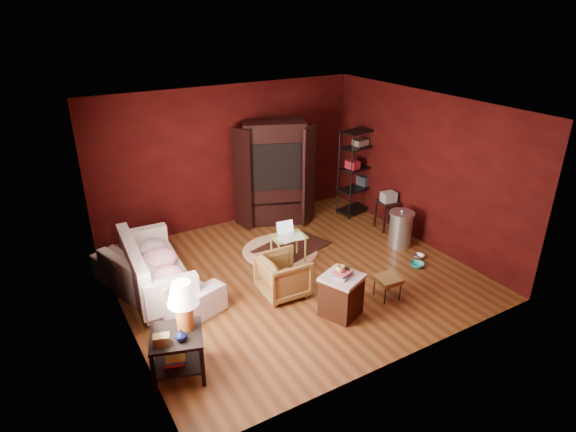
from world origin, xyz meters
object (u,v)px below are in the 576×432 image
Objects in this scene: sofa at (154,269)px; wire_shelving at (359,168)px; laptop_desk at (288,238)px; armchair at (283,274)px; tv_armoire at (274,171)px; hamper at (341,294)px; side_table at (180,321)px.

wire_shelving is at bearing -96.36° from sofa.
wire_shelving reaches higher than sofa.
laptop_desk is (2.32, -0.12, -0.01)m from sofa.
wire_shelving is (3.00, 1.99, 0.64)m from armchair.
armchair is (1.72, -0.98, -0.09)m from sofa.
tv_armoire is at bearing 155.09° from wire_shelving.
laptop_desk is at bearing -111.39° from sofa.
armchair is 3.66m from wire_shelving.
tv_armoire is 1.85m from wire_shelving.
hamper is 0.35× the size of tv_armoire.
tv_armoire is 1.15× the size of wire_shelving.
tv_armoire is at bearing -23.49° from armchair.
tv_armoire is (3.13, 3.33, 0.36)m from side_table.
armchair is 1.01× the size of laptop_desk.
side_table is 1.72× the size of laptop_desk.
sofa is 2.32m from laptop_desk.
laptop_desk is (2.51, 1.72, -0.29)m from side_table.
tv_armoire is (0.76, 3.37, 0.76)m from hamper.
hamper is 1.03× the size of laptop_desk.
hamper is at bearing -0.84° from side_table.
side_table is at bearing -111.01° from tv_armoire.
sofa is at bearing -177.54° from wire_shelving.
sofa reaches higher than armchair.
wire_shelving is (2.54, 2.88, 0.67)m from hamper.
wire_shelving reaches higher than side_table.
tv_armoire is (0.62, 1.62, 0.65)m from laptop_desk.
sofa is 2.88m from hamper.
sofa is 4.86m from wire_shelving.
hamper reaches higher than armchair.
tv_armoire is at bearing 77.33° from hamper.
laptop_desk is 1.85m from tv_armoire.
hamper is 3.90m from wire_shelving.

